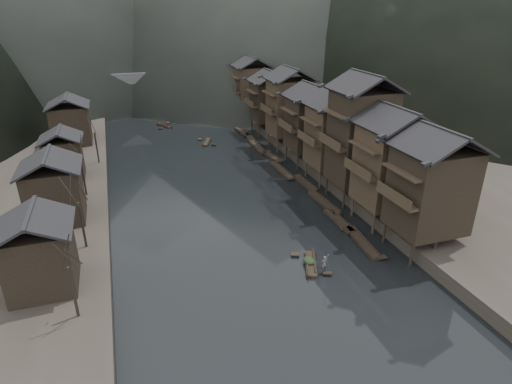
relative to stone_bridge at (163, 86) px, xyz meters
name	(u,v)px	position (x,y,z in m)	size (l,w,h in m)	color
water	(248,239)	(0.00, -72.00, -5.11)	(300.00, 300.00, 0.00)	black
right_bank	(346,121)	(35.00, -32.00, -4.21)	(40.00, 200.00, 1.80)	#2D2823
stilt_houses	(318,113)	(17.28, -53.46, 3.81)	(9.00, 67.60, 17.09)	black
left_houses	(60,156)	(-20.50, -51.88, 0.55)	(8.10, 53.20, 8.73)	black
bare_trees	(83,171)	(-17.00, -61.70, 1.52)	(3.77, 41.95, 7.55)	black
moored_sampans	(268,154)	(12.03, -45.43, -4.91)	(2.96, 72.83, 0.47)	black
midriver_boats	(191,128)	(2.26, -23.90, -4.91)	(12.28, 22.67, 0.44)	black
stone_bridge	(163,86)	(0.00, 0.00, 0.00)	(40.00, 6.00, 9.00)	#4C4C4F
hero_sampan	(311,264)	(4.50, -79.16, -4.91)	(2.69, 5.08, 0.44)	black
cargo_heap	(309,258)	(4.41, -78.94, -4.33)	(1.13, 1.47, 0.68)	black
boatman	(324,262)	(5.15, -80.82, -3.79)	(0.65, 0.42, 1.77)	#4D4D4F
bamboo_pole	(328,238)	(5.35, -80.82, -1.13)	(0.06, 0.06, 4.57)	#8C7A51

